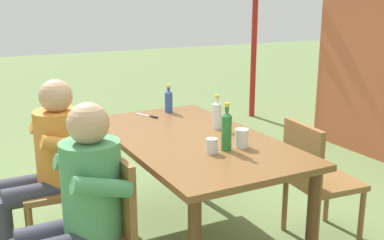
% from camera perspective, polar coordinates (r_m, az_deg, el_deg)
% --- Properties ---
extents(dining_table, '(1.72, 0.95, 0.78)m').
position_cam_1_polar(dining_table, '(3.18, 0.00, -3.67)').
color(dining_table, brown).
rests_on(dining_table, ground_plane).
extents(chair_near_right, '(0.45, 0.45, 0.87)m').
position_cam_1_polar(chair_near_right, '(2.66, -11.23, -12.47)').
color(chair_near_right, olive).
rests_on(chair_near_right, ground_plane).
extents(chair_near_left, '(0.48, 0.48, 0.87)m').
position_cam_1_polar(chair_near_left, '(3.34, -15.09, -6.92)').
color(chair_near_left, olive).
rests_on(chair_near_left, ground_plane).
extents(chair_far_right, '(0.48, 0.48, 0.87)m').
position_cam_1_polar(chair_far_right, '(3.39, 14.85, -6.58)').
color(chair_far_right, olive).
rests_on(chair_far_right, ground_plane).
extents(person_in_white_shirt, '(0.47, 0.61, 1.18)m').
position_cam_1_polar(person_in_white_shirt, '(2.56, -13.78, -9.58)').
color(person_in_white_shirt, '#4C935B').
rests_on(person_in_white_shirt, ground_plane).
extents(person_in_plaid_shirt, '(0.47, 0.61, 1.18)m').
position_cam_1_polar(person_in_plaid_shirt, '(3.27, -17.17, -4.42)').
color(person_in_plaid_shirt, orange).
rests_on(person_in_plaid_shirt, ground_plane).
extents(bottle_green, '(0.06, 0.06, 0.30)m').
position_cam_1_polar(bottle_green, '(2.86, 4.24, -1.21)').
color(bottle_green, '#287A38').
rests_on(bottle_green, dining_table).
extents(bottle_blue, '(0.06, 0.06, 0.23)m').
position_cam_1_polar(bottle_blue, '(3.82, -2.88, 2.41)').
color(bottle_blue, '#2D56A3').
rests_on(bottle_blue, dining_table).
extents(bottle_clear, '(0.06, 0.06, 0.25)m').
position_cam_1_polar(bottle_clear, '(3.34, 3.06, 0.72)').
color(bottle_clear, white).
rests_on(bottle_clear, dining_table).
extents(cup_glass, '(0.07, 0.07, 0.09)m').
position_cam_1_polar(cup_glass, '(2.82, 2.42, -3.19)').
color(cup_glass, silver).
rests_on(cup_glass, dining_table).
extents(cup_white, '(0.08, 0.08, 0.12)m').
position_cam_1_polar(cup_white, '(2.95, 6.10, -2.23)').
color(cup_white, white).
rests_on(cup_white, dining_table).
extents(table_knife, '(0.23, 0.11, 0.01)m').
position_cam_1_polar(table_knife, '(3.72, -5.39, 0.51)').
color(table_knife, silver).
rests_on(table_knife, dining_table).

